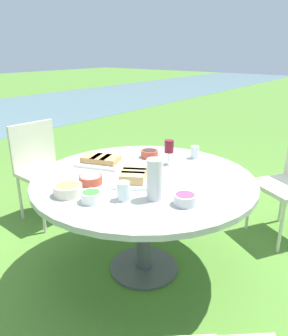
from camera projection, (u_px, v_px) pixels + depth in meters
The scene contains 14 objects.
ground_plane at pixel (144, 268), 2.40m from camera, with size 40.00×40.00×0.00m, color #4C7A2D.
dining_table at pixel (144, 188), 2.18m from camera, with size 1.46×1.46×0.72m.
chair_near_left at pixel (42, 164), 2.99m from camera, with size 0.46×0.44×0.89m.
water_pitcher at pixel (155, 179), 1.80m from camera, with size 0.10×0.09×0.23m.
wine_glass at pixel (169, 147), 2.34m from camera, with size 0.07×0.07×0.18m.
platter_bread_main at pixel (101, 161), 2.37m from camera, with size 0.33×0.39×0.06m.
platter_charcuterie at pixel (134, 176), 2.06m from camera, with size 0.36×0.34×0.07m.
bowl_fries at pixel (68, 189), 1.87m from camera, with size 0.16×0.16×0.06m.
bowl_salad at pixel (91, 196), 1.79m from camera, with size 0.12×0.12×0.06m.
bowl_olives at pixel (150, 153), 2.53m from camera, with size 0.13×0.13×0.06m.
bowl_dip_red at pixel (185, 199), 1.76m from camera, with size 0.12×0.12×0.06m.
bowl_dip_cream at pixel (91, 179), 2.03m from camera, with size 0.15×0.15×0.05m.
cup_water_near at pixel (195, 152), 2.50m from camera, with size 0.06×0.06×0.10m.
cup_water_far at pixel (123, 191), 1.81m from camera, with size 0.07×0.07×0.10m.
Camera 1 is at (-1.58, -1.24, 1.51)m, focal length 35.00 mm.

